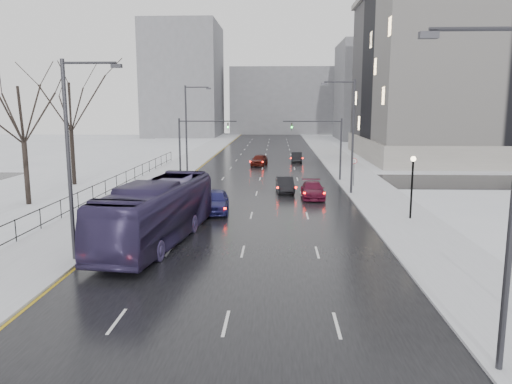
# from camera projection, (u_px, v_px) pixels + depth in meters

# --- Properties ---
(road) EXTENTS (16.00, 150.00, 0.04)m
(road) POSITION_uv_depth(u_px,v_px,m) (263.00, 167.00, 64.30)
(road) COLOR black
(road) RESTS_ON ground
(cross_road) EXTENTS (130.00, 10.00, 0.04)m
(cross_road) POSITION_uv_depth(u_px,v_px,m) (260.00, 180.00, 52.49)
(cross_road) COLOR black
(cross_road) RESTS_ON ground
(sidewalk_left) EXTENTS (5.00, 150.00, 0.16)m
(sidewalk_left) POSITION_uv_depth(u_px,v_px,m) (182.00, 166.00, 64.73)
(sidewalk_left) COLOR silver
(sidewalk_left) RESTS_ON ground
(sidewalk_right) EXTENTS (5.00, 150.00, 0.16)m
(sidewalk_right) POSITION_uv_depth(u_px,v_px,m) (345.00, 167.00, 63.85)
(sidewalk_right) COLOR silver
(sidewalk_right) RESTS_ON ground
(park_strip) EXTENTS (14.00, 150.00, 0.12)m
(park_strip) POSITION_uv_depth(u_px,v_px,m) (110.00, 166.00, 65.13)
(park_strip) COLOR white
(park_strip) RESTS_ON ground
(tree_park_d) EXTENTS (8.75, 8.75, 12.50)m
(tree_park_d) POSITION_uv_depth(u_px,v_px,m) (29.00, 205.00, 39.45)
(tree_park_d) COLOR black
(tree_park_d) RESTS_ON ground
(tree_park_e) EXTENTS (9.45, 9.45, 13.50)m
(tree_park_e) POSITION_uv_depth(u_px,v_px,m) (75.00, 185.00, 49.31)
(tree_park_e) COLOR black
(tree_park_e) RESTS_ON ground
(iron_fence) EXTENTS (0.06, 70.00, 1.30)m
(iron_fence) POSITION_uv_depth(u_px,v_px,m) (67.00, 205.00, 35.16)
(iron_fence) COLOR black
(iron_fence) RESTS_ON sidewalk_left
(streetlight_r_near) EXTENTS (2.95, 0.25, 10.00)m
(streetlight_r_near) POSITION_uv_depth(u_px,v_px,m) (507.00, 186.00, 13.78)
(streetlight_r_near) COLOR #2D2D33
(streetlight_r_near) RESTS_ON ground
(streetlight_r_mid) EXTENTS (2.95, 0.25, 10.00)m
(streetlight_r_mid) POSITION_uv_depth(u_px,v_px,m) (350.00, 131.00, 43.31)
(streetlight_r_mid) COLOR #2D2D33
(streetlight_r_mid) RESTS_ON ground
(streetlight_l_near) EXTENTS (2.95, 0.25, 10.00)m
(streetlight_l_near) POSITION_uv_depth(u_px,v_px,m) (73.00, 151.00, 24.31)
(streetlight_l_near) COLOR #2D2D33
(streetlight_l_near) RESTS_ON ground
(streetlight_l_far) EXTENTS (2.95, 0.25, 10.00)m
(streetlight_l_far) POSITION_uv_depth(u_px,v_px,m) (188.00, 125.00, 55.81)
(streetlight_l_far) COLOR #2D2D33
(streetlight_l_far) RESTS_ON ground
(lamppost_r_mid) EXTENTS (0.36, 0.36, 4.28)m
(lamppost_r_mid) POSITION_uv_depth(u_px,v_px,m) (412.00, 178.00, 33.81)
(lamppost_r_mid) COLOR black
(lamppost_r_mid) RESTS_ON sidewalk_right
(mast_signal_right) EXTENTS (6.10, 0.33, 6.50)m
(mast_signal_right) POSITION_uv_depth(u_px,v_px,m) (331.00, 142.00, 51.48)
(mast_signal_right) COLOR #2D2D33
(mast_signal_right) RESTS_ON ground
(mast_signal_left) EXTENTS (6.10, 0.33, 6.50)m
(mast_signal_left) POSITION_uv_depth(u_px,v_px,m) (190.00, 141.00, 52.09)
(mast_signal_left) COLOR #2D2D33
(mast_signal_left) RESTS_ON ground
(no_uturn_sign) EXTENTS (0.60, 0.06, 2.70)m
(no_uturn_sign) POSITION_uv_depth(u_px,v_px,m) (354.00, 164.00, 47.78)
(no_uturn_sign) COLOR #2D2D33
(no_uturn_sign) RESTS_ON sidewalk_right
(civic_building) EXTENTS (41.00, 31.00, 24.80)m
(civic_building) POSITION_uv_depth(u_px,v_px,m) (505.00, 82.00, 72.73)
(civic_building) COLOR gray
(civic_building) RESTS_ON ground
(bldg_far_right) EXTENTS (24.00, 20.00, 22.00)m
(bldg_far_right) POSITION_uv_depth(u_px,v_px,m) (391.00, 91.00, 115.39)
(bldg_far_right) COLOR slate
(bldg_far_right) RESTS_ON ground
(bldg_far_left) EXTENTS (18.00, 22.00, 28.00)m
(bldg_far_left) POSITION_uv_depth(u_px,v_px,m) (184.00, 81.00, 126.80)
(bldg_far_left) COLOR slate
(bldg_far_left) RESTS_ON ground
(bldg_far_center) EXTENTS (30.00, 18.00, 18.00)m
(bldg_far_center) POSITION_uv_depth(u_px,v_px,m) (285.00, 101.00, 141.34)
(bldg_far_center) COLOR slate
(bldg_far_center) RESTS_ON ground
(bus) EXTENTS (4.64, 13.12, 3.58)m
(bus) POSITION_uv_depth(u_px,v_px,m) (157.00, 212.00, 28.39)
(bus) COLOR #322950
(bus) RESTS_ON road
(sedan_center_near) EXTENTS (2.31, 5.01, 1.66)m
(sedan_center_near) POSITION_uv_depth(u_px,v_px,m) (215.00, 201.00, 36.71)
(sedan_center_near) COLOR navy
(sedan_center_near) RESTS_ON road
(sedan_right_near) EXTENTS (1.74, 4.27, 1.38)m
(sedan_right_near) POSITION_uv_depth(u_px,v_px,m) (285.00, 185.00, 45.11)
(sedan_right_near) COLOR black
(sedan_right_near) RESTS_ON road
(sedan_right_far) EXTENTS (1.93, 4.73, 1.37)m
(sedan_right_far) POSITION_uv_depth(u_px,v_px,m) (313.00, 190.00, 42.39)
(sedan_right_far) COLOR #560E26
(sedan_right_far) RESTS_ON road
(sedan_center_far) EXTENTS (2.37, 4.64, 1.51)m
(sedan_center_far) POSITION_uv_depth(u_px,v_px,m) (259.00, 160.00, 65.06)
(sedan_center_far) COLOR #45100B
(sedan_center_far) RESTS_ON road
(sedan_right_distant) EXTENTS (1.57, 4.21, 1.37)m
(sedan_right_distant) POSITION_uv_depth(u_px,v_px,m) (297.00, 157.00, 68.97)
(sedan_right_distant) COLOR black
(sedan_right_distant) RESTS_ON road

